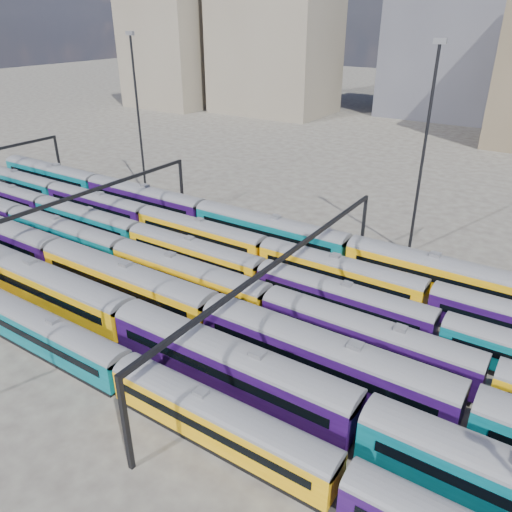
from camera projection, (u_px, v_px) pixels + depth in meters
The scene contains 12 objects.
ground at pixel (202, 300), 54.17m from camera, with size 500.00×500.00×0.00m, color #413B37.
rake_0 at pixel (342, 480), 30.39m from camera, with size 113.04×2.76×4.63m.
rake_1 at pixel (228, 361), 39.98m from camera, with size 159.12×3.32×5.61m.
rake_2 at pixel (55, 253), 57.79m from camera, with size 136.90×3.34×5.64m.
rake_3 at pixel (268, 301), 48.86m from camera, with size 122.12×2.98×5.01m.
rake_4 at pixel (262, 272), 54.62m from camera, with size 114.68×2.80×4.70m.
rake_5 at pixel (339, 270), 54.92m from camera, with size 137.37×2.87×4.83m.
rake_6 at pixel (349, 249), 59.05m from camera, with size 133.00×3.24×5.47m.
gantry_1 at pixel (72, 206), 61.06m from camera, with size 0.35×40.35×8.03m.
gantry_2 at pixel (283, 268), 46.24m from camera, with size 0.35×40.35×8.03m.
mast_1 at pixel (138, 111), 79.35m from camera, with size 1.40×0.50×25.60m.
mast_3 at pixel (425, 146), 58.62m from camera, with size 1.40×0.50×25.60m.
Camera 1 is at (30.50, -35.67, 28.08)m, focal length 35.00 mm.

